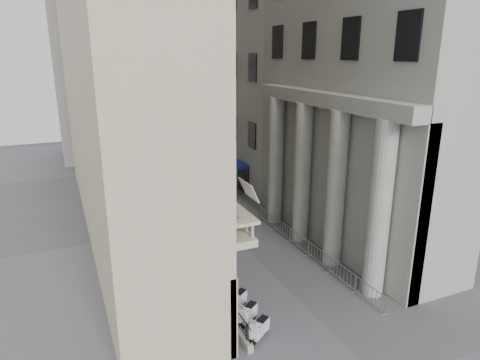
% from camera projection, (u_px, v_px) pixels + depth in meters
% --- Properties ---
extents(far_building, '(22.00, 10.00, 30.00)m').
position_uv_depth(far_building, '(141.00, 39.00, 55.64)').
color(far_building, '#A9A7A0').
rests_on(far_building, ground).
extents(iron_fence, '(0.30, 28.00, 1.40)m').
position_uv_depth(iron_fence, '(173.00, 237.00, 31.88)').
color(iron_fence, black).
rests_on(iron_fence, ground).
extents(blue_awning, '(1.60, 3.00, 3.00)m').
position_uv_depth(blue_awning, '(236.00, 192.00, 42.12)').
color(blue_awning, navy).
rests_on(blue_awning, ground).
extents(flag, '(1.00, 1.40, 8.20)m').
position_uv_depth(flag, '(248.00, 339.00, 20.55)').
color(flag, '#9E0C11').
rests_on(flag, ground).
extents(scooter_0, '(1.47, 1.25, 1.50)m').
position_uv_depth(scooter_0, '(259.00, 339.00, 20.53)').
color(scooter_0, silver).
rests_on(scooter_0, ground).
extents(scooter_1, '(1.47, 1.25, 1.50)m').
position_uv_depth(scooter_1, '(248.00, 324.00, 21.71)').
color(scooter_1, silver).
rests_on(scooter_1, ground).
extents(scooter_2, '(1.47, 1.25, 1.50)m').
position_uv_depth(scooter_2, '(238.00, 310.00, 22.89)').
color(scooter_2, silver).
rests_on(scooter_2, ground).
extents(scooter_3, '(1.47, 1.25, 1.50)m').
position_uv_depth(scooter_3, '(228.00, 297.00, 24.07)').
color(scooter_3, silver).
rests_on(scooter_3, ground).
extents(scooter_4, '(1.47, 1.25, 1.50)m').
position_uv_depth(scooter_4, '(220.00, 286.00, 25.25)').
color(scooter_4, silver).
rests_on(scooter_4, ground).
extents(scooter_5, '(1.47, 1.25, 1.50)m').
position_uv_depth(scooter_5, '(212.00, 275.00, 26.43)').
color(scooter_5, silver).
rests_on(scooter_5, ground).
extents(scooter_6, '(1.47, 1.25, 1.50)m').
position_uv_depth(scooter_6, '(205.00, 266.00, 27.61)').
color(scooter_6, silver).
rests_on(scooter_6, ground).
extents(scooter_7, '(1.47, 1.25, 1.50)m').
position_uv_depth(scooter_7, '(199.00, 257.00, 28.79)').
color(scooter_7, silver).
rests_on(scooter_7, ground).
extents(scooter_8, '(1.47, 1.25, 1.50)m').
position_uv_depth(scooter_8, '(193.00, 249.00, 29.97)').
color(scooter_8, silver).
rests_on(scooter_8, ground).
extents(scooter_9, '(1.47, 1.25, 1.50)m').
position_uv_depth(scooter_9, '(188.00, 242.00, 31.15)').
color(scooter_9, silver).
rests_on(scooter_9, ground).
extents(scooter_10, '(1.47, 1.25, 1.50)m').
position_uv_depth(scooter_10, '(183.00, 235.00, 32.33)').
color(scooter_10, silver).
rests_on(scooter_10, ground).
extents(scooter_11, '(1.47, 1.25, 1.50)m').
position_uv_depth(scooter_11, '(178.00, 228.00, 33.51)').
color(scooter_11, silver).
rests_on(scooter_11, ground).
extents(scooter_12, '(1.47, 1.25, 1.50)m').
position_uv_depth(scooter_12, '(173.00, 222.00, 34.69)').
color(scooter_12, silver).
rests_on(scooter_12, ground).
extents(scooter_13, '(1.47, 1.25, 1.50)m').
position_uv_depth(scooter_13, '(169.00, 217.00, 35.87)').
color(scooter_13, silver).
rests_on(scooter_13, ground).
extents(barrier_0, '(0.60, 2.40, 1.10)m').
position_uv_depth(barrier_0, '(369.00, 303.00, 23.49)').
color(barrier_0, '#A1A3A8').
rests_on(barrier_0, ground).
extents(barrier_1, '(0.60, 2.40, 1.10)m').
position_uv_depth(barrier_1, '(341.00, 282.00, 25.69)').
color(barrier_1, '#A1A3A8').
rests_on(barrier_1, ground).
extents(barrier_2, '(0.60, 2.40, 1.10)m').
position_uv_depth(barrier_2, '(318.00, 264.00, 27.89)').
color(barrier_2, '#A1A3A8').
rests_on(barrier_2, ground).
extents(barrier_3, '(0.60, 2.40, 1.10)m').
position_uv_depth(barrier_3, '(299.00, 248.00, 30.09)').
color(barrier_3, '#A1A3A8').
rests_on(barrier_3, ground).
extents(barrier_4, '(0.60, 2.40, 1.10)m').
position_uv_depth(barrier_4, '(282.00, 235.00, 32.30)').
color(barrier_4, '#A1A3A8').
rests_on(barrier_4, ground).
extents(barrier_5, '(0.60, 2.40, 1.10)m').
position_uv_depth(barrier_5, '(267.00, 223.00, 34.50)').
color(barrier_5, '#A1A3A8').
rests_on(barrier_5, ground).
extents(security_tent, '(4.38, 4.38, 3.56)m').
position_uv_depth(security_tent, '(177.00, 174.00, 37.50)').
color(security_tent, silver).
rests_on(security_tent, ground).
extents(street_lamp, '(2.47, 0.30, 7.55)m').
position_uv_depth(street_lamp, '(181.00, 177.00, 31.29)').
color(street_lamp, gray).
rests_on(street_lamp, ground).
extents(info_kiosk, '(0.60, 0.94, 1.92)m').
position_uv_depth(info_kiosk, '(193.00, 229.00, 30.86)').
color(info_kiosk, black).
rests_on(info_kiosk, ground).
extents(pedestrian_a, '(0.75, 0.50, 2.02)m').
position_uv_depth(pedestrian_a, '(219.00, 193.00, 38.67)').
color(pedestrian_a, '#0D0F34').
rests_on(pedestrian_a, ground).
extents(pedestrian_b, '(1.03, 0.92, 1.73)m').
position_uv_depth(pedestrian_b, '(220.00, 182.00, 42.56)').
color(pedestrian_b, black).
rests_on(pedestrian_b, ground).
extents(pedestrian_c, '(1.15, 1.06, 1.97)m').
position_uv_depth(pedestrian_c, '(194.00, 181.00, 42.62)').
color(pedestrian_c, black).
rests_on(pedestrian_c, ground).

